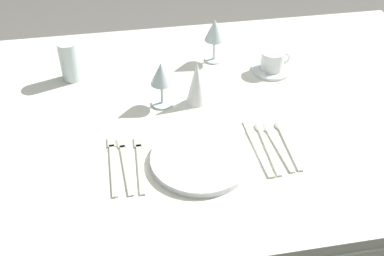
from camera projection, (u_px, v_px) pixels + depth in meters
The scene contains 15 objects.
dining_table at pixel (192, 130), 1.47m from camera, with size 1.80×1.11×0.74m.
dinner_plate at pixel (200, 160), 1.23m from camera, with size 0.26×0.26×0.02m, color white.
fork_outer at pixel (140, 162), 1.23m from camera, with size 0.03×0.22×0.00m.
fork_inner at pixel (125, 163), 1.23m from camera, with size 0.03×0.22×0.00m.
fork_salad at pixel (113, 163), 1.23m from camera, with size 0.02×0.23×0.00m.
dinner_knife at pixel (258, 149), 1.27m from camera, with size 0.02×0.24×0.00m.
spoon_soup at pixel (265, 142), 1.29m from camera, with size 0.03×0.22×0.01m.
spoon_dessert at pixel (274, 141), 1.30m from camera, with size 0.03×0.21×0.01m.
spoon_tea at pixel (285, 139), 1.30m from camera, with size 0.03×0.21×0.01m.
saucer_left at pixel (271, 70), 1.58m from camera, with size 0.13×0.13×0.01m, color white.
coffee_cup_left at pixel (273, 60), 1.56m from camera, with size 0.10×0.08×0.06m.
wine_glass_centre at pixel (161, 76), 1.38m from camera, with size 0.07×0.07×0.14m.
wine_glass_left at pixel (215, 32), 1.58m from camera, with size 0.07×0.07×0.15m.
drink_tumbler at pixel (70, 61), 1.51m from camera, with size 0.06×0.06×0.13m.
napkin_folded at pixel (197, 82), 1.40m from camera, with size 0.06×0.06×0.14m, color white.
Camera 1 is at (-0.20, -1.13, 1.57)m, focal length 44.27 mm.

